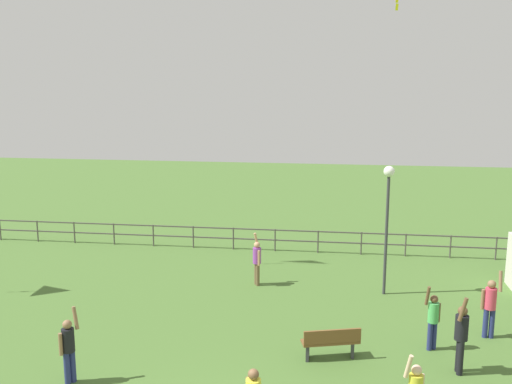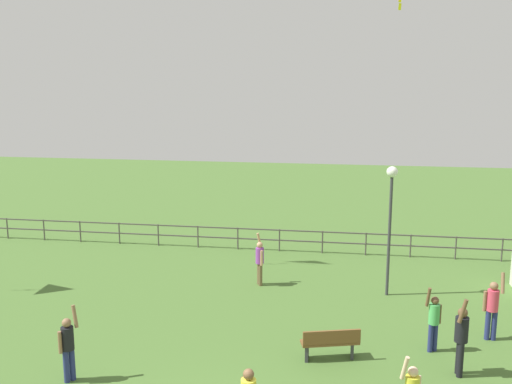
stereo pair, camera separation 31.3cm
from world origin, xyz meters
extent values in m
cylinder|color=#38383D|center=(3.94, 9.55, 2.02)|extent=(0.10, 0.10, 4.04)
sphere|color=white|center=(3.94, 9.55, 4.19)|extent=(0.36, 0.36, 0.36)
cube|color=brown|center=(2.21, 4.69, 0.45)|extent=(1.55, 0.80, 0.06)
cube|color=brown|center=(2.26, 4.52, 0.67)|extent=(1.46, 0.47, 0.36)
cube|color=#333338|center=(1.63, 4.52, 0.23)|extent=(0.08, 0.36, 0.45)
cube|color=#333338|center=(2.78, 4.86, 0.23)|extent=(0.08, 0.36, 0.45)
cylinder|color=brown|center=(-0.46, 9.90, 0.40)|extent=(0.14, 0.14, 0.79)
cylinder|color=brown|center=(-0.39, 9.77, 0.40)|extent=(0.14, 0.14, 0.79)
cylinder|color=purple|center=(-0.43, 9.83, 1.07)|extent=(0.29, 0.29, 0.56)
sphere|color=tan|center=(-0.43, 9.83, 1.46)|extent=(0.21, 0.21, 0.21)
cylinder|color=tan|center=(-0.47, 10.03, 1.57)|extent=(0.22, 0.17, 0.54)
cylinder|color=tan|center=(-0.33, 9.66, 1.04)|extent=(0.09, 0.09, 0.53)
sphere|color=beige|center=(3.93, 1.55, 1.43)|extent=(0.21, 0.21, 0.21)
cylinder|color=beige|center=(3.76, 1.46, 1.54)|extent=(0.20, 0.21, 0.53)
cylinder|color=black|center=(5.36, 4.23, 0.44)|extent=(0.15, 0.15, 0.88)
cylinder|color=black|center=(5.36, 4.40, 0.44)|extent=(0.15, 0.15, 0.88)
cylinder|color=black|center=(5.36, 4.32, 1.19)|extent=(0.32, 0.32, 0.62)
sphere|color=brown|center=(5.36, 4.32, 1.62)|extent=(0.24, 0.24, 0.24)
cylinder|color=brown|center=(5.31, 4.10, 1.75)|extent=(0.23, 0.10, 0.60)
cylinder|color=brown|center=(5.35, 4.53, 1.15)|extent=(0.10, 0.10, 0.59)
cylinder|color=navy|center=(6.66, 6.51, 0.43)|extent=(0.15, 0.15, 0.85)
cylinder|color=navy|center=(6.49, 6.52, 0.43)|extent=(0.15, 0.15, 0.85)
cylinder|color=#D83F59|center=(6.57, 6.51, 1.15)|extent=(0.31, 0.31, 0.60)
sphere|color=#8C6647|center=(6.57, 6.51, 1.57)|extent=(0.23, 0.23, 0.23)
cylinder|color=#8C6647|center=(6.78, 6.45, 1.69)|extent=(0.10, 0.24, 0.58)
cylinder|color=#8C6647|center=(6.36, 6.52, 1.12)|extent=(0.09, 0.09, 0.57)
sphere|color=brown|center=(0.75, 0.78, 1.51)|extent=(0.22, 0.22, 0.22)
cylinder|color=navy|center=(-3.86, 2.61, 0.40)|extent=(0.14, 0.14, 0.81)
cylinder|color=navy|center=(-3.95, 2.48, 0.40)|extent=(0.14, 0.14, 0.81)
cylinder|color=black|center=(-3.91, 2.54, 1.09)|extent=(0.30, 0.30, 0.57)
sphere|color=#8C6647|center=(-3.91, 2.54, 1.49)|extent=(0.22, 0.22, 0.22)
cylinder|color=#8C6647|center=(-3.76, 2.68, 1.60)|extent=(0.22, 0.18, 0.55)
cylinder|color=#8C6647|center=(-4.02, 2.38, 1.06)|extent=(0.09, 0.09, 0.54)
cylinder|color=navy|center=(4.83, 5.50, 0.39)|extent=(0.13, 0.13, 0.77)
cylinder|color=navy|center=(4.95, 5.58, 0.39)|extent=(0.13, 0.13, 0.77)
cylinder|color=#4CB259|center=(4.89, 5.54, 1.05)|extent=(0.28, 0.28, 0.55)
sphere|color=brown|center=(4.89, 5.54, 1.42)|extent=(0.21, 0.21, 0.21)
cylinder|color=brown|center=(4.71, 5.47, 1.53)|extent=(0.16, 0.19, 0.53)
cylinder|color=brown|center=(5.05, 5.64, 1.01)|extent=(0.08, 0.08, 0.52)
cube|color=yellow|center=(3.91, 9.02, 9.24)|extent=(0.09, 0.04, 0.20)
cylinder|color=#4C4742|center=(-12.66, 14.00, 0.47)|extent=(0.06, 0.06, 0.95)
cylinder|color=#4C4742|center=(-10.87, 14.00, 0.47)|extent=(0.06, 0.06, 0.95)
cylinder|color=#4C4742|center=(-9.14, 14.00, 0.47)|extent=(0.06, 0.06, 0.95)
cylinder|color=#4C4742|center=(-7.31, 14.00, 0.47)|extent=(0.06, 0.06, 0.95)
cylinder|color=#4C4742|center=(-5.53, 14.00, 0.47)|extent=(0.06, 0.06, 0.95)
cylinder|color=#4C4742|center=(-3.76, 14.00, 0.47)|extent=(0.06, 0.06, 0.95)
cylinder|color=#4C4742|center=(-2.01, 14.00, 0.47)|extent=(0.06, 0.06, 0.95)
cylinder|color=#4C4742|center=(-0.23, 14.00, 0.47)|extent=(0.06, 0.06, 0.95)
cylinder|color=#4C4742|center=(1.56, 14.00, 0.47)|extent=(0.06, 0.06, 0.95)
cylinder|color=#4C4742|center=(3.34, 14.00, 0.47)|extent=(0.06, 0.06, 0.95)
cylinder|color=#4C4742|center=(5.12, 14.00, 0.47)|extent=(0.06, 0.06, 0.95)
cylinder|color=#4C4742|center=(6.89, 14.00, 0.47)|extent=(0.06, 0.06, 0.95)
cylinder|color=#4C4742|center=(8.65, 14.00, 0.47)|extent=(0.06, 0.06, 0.95)
cube|color=#4C4742|center=(0.00, 14.00, 0.91)|extent=(36.00, 0.05, 0.05)
cube|color=#4C4742|center=(0.00, 14.00, 0.47)|extent=(36.00, 0.05, 0.05)
camera|label=1|loc=(2.24, -9.48, 7.13)|focal=40.85mm
camera|label=2|loc=(2.55, -9.44, 7.13)|focal=40.85mm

